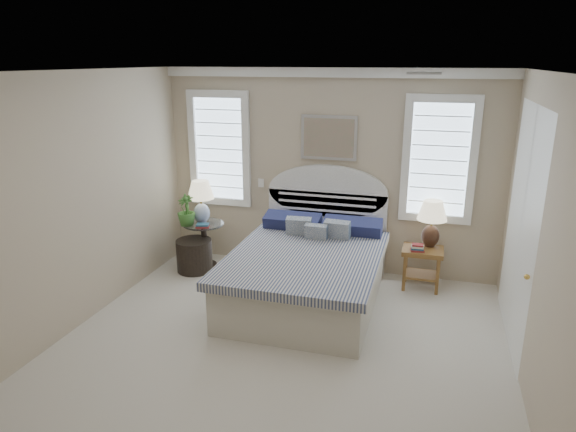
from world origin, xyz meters
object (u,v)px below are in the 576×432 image
Objects in this scene: bed at (309,269)px; floor_pot at (194,255)px; nightstand_right at (422,259)px; lamp_left at (201,197)px; lamp_right at (432,218)px; side_table_left at (204,240)px.

bed is 1.77m from floor_pot.
lamp_left reaches higher than nightstand_right.
lamp_right is (3.09, 0.43, 0.68)m from floor_pot.
lamp_right is at bearing 7.85° from floor_pot.
bed is 4.68× the size of floor_pot.
lamp_right is at bearing 59.90° from nightstand_right.
bed is at bearing -19.74° from side_table_left.
side_table_left reaches higher than nightstand_right.
nightstand_right is (1.30, 0.69, 0.00)m from bed.
floor_pot is at bearing -172.15° from lamp_right.
lamp_left is (0.03, 0.23, 0.77)m from floor_pot.
nightstand_right is at bearing 28.03° from bed.
nightstand_right is 3.04m from lamp_left.
side_table_left is at bearing 72.28° from floor_pot.
bed reaches higher than lamp_right.
lamp_left is 3.06m from lamp_right.
lamp_right reaches higher than floor_pot.
nightstand_right is 3.03m from floor_pot.
floor_pot is at bearing -98.08° from lamp_left.
bed is at bearing -149.15° from lamp_right.
lamp_right is (3.06, 0.20, -0.10)m from lamp_left.
nightstand_right is at bearing -120.10° from lamp_right.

